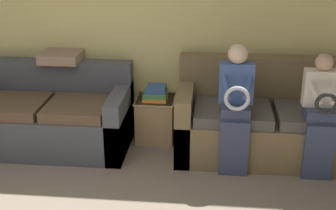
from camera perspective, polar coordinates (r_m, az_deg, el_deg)
name	(u,v)px	position (r m, az deg, el deg)	size (l,w,h in m)	color
wall_back	(116,22)	(5.22, -6.36, 10.08)	(8.00, 0.06, 2.55)	#DBCC7F
couch_main	(271,123)	(4.98, 12.44, -2.12)	(1.95, 0.86, 0.98)	brown
couch_side	(52,117)	(5.21, -13.95, -1.48)	(1.67, 0.88, 0.87)	#4C4C56
child_left_seated	(236,103)	(4.49, 8.25, 0.18)	(0.33, 0.38, 1.24)	#384260
child_right_seated	(320,111)	(4.61, 18.08, -0.75)	(0.33, 0.37, 1.17)	#384260
side_shelf	(156,118)	(5.20, -1.53, -1.65)	(0.43, 0.42, 0.49)	tan
book_stack	(156,93)	(5.08, -1.50, 1.46)	(0.26, 0.27, 0.14)	orange
throw_pillow	(62,56)	(5.26, -12.82, 5.83)	(0.42, 0.42, 0.10)	gray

